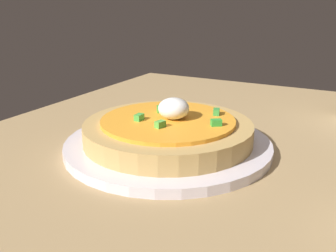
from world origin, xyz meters
TOP-DOWN VIEW (x-y plane):
  - dining_table at (0.00, 0.00)cm, footprint 94.12×71.04cm
  - plate at (-1.46, -5.78)cm, footprint 26.95×26.95cm
  - pizza at (-1.47, -5.75)cm, footprint 21.93×21.93cm

SIDE VIEW (x-z plane):
  - dining_table at x=0.00cm, z-range 0.00..2.11cm
  - plate at x=-1.46cm, z-range 2.11..3.32cm
  - pizza at x=-1.47cm, z-range 1.97..7.70cm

